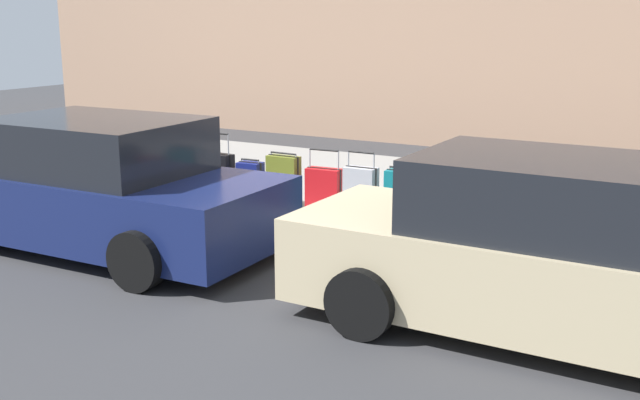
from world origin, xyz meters
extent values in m
plane|color=#333335|center=(0.00, 0.00, 0.00)|extent=(40.00, 40.00, 0.00)
cube|color=gray|center=(0.00, -2.50, 0.07)|extent=(18.00, 5.00, 0.14)
cube|color=navy|center=(-3.00, -0.58, 0.40)|extent=(0.47, 0.22, 0.52)
cube|color=black|center=(-3.00, -0.58, 0.40)|extent=(0.47, 0.07, 0.53)
cylinder|color=gray|center=(-3.20, -0.57, 0.77)|extent=(0.02, 0.02, 0.22)
cylinder|color=gray|center=(-2.80, -0.59, 0.77)|extent=(0.02, 0.02, 0.22)
cylinder|color=black|center=(-3.00, -0.58, 0.88)|extent=(0.40, 0.05, 0.02)
cylinder|color=black|center=(-3.20, -0.57, 0.16)|extent=(0.05, 0.02, 0.04)
cylinder|color=black|center=(-2.80, -0.59, 0.16)|extent=(0.05, 0.02, 0.04)
cube|color=black|center=(-2.45, -0.67, 0.47)|extent=(0.38, 0.21, 0.67)
cube|color=black|center=(-2.45, -0.67, 0.47)|extent=(0.37, 0.06, 0.68)
cylinder|color=gray|center=(-2.60, -0.68, 0.92)|extent=(0.02, 0.02, 0.23)
cylinder|color=gray|center=(-2.30, -0.66, 0.92)|extent=(0.02, 0.02, 0.23)
cylinder|color=black|center=(-2.45, -0.67, 1.04)|extent=(0.30, 0.04, 0.02)
cylinder|color=black|center=(-2.61, -0.68, 0.16)|extent=(0.05, 0.02, 0.04)
cylinder|color=black|center=(-2.30, -0.66, 0.16)|extent=(0.05, 0.02, 0.04)
cube|color=maroon|center=(-1.95, -0.63, 0.40)|extent=(0.39, 0.23, 0.51)
cube|color=black|center=(-1.95, -0.63, 0.40)|extent=(0.39, 0.06, 0.52)
cylinder|color=gray|center=(-2.10, -0.64, 0.78)|extent=(0.02, 0.02, 0.26)
cylinder|color=gray|center=(-1.79, -0.61, 0.78)|extent=(0.02, 0.02, 0.26)
cylinder|color=black|center=(-1.95, -0.63, 0.91)|extent=(0.32, 0.05, 0.02)
cylinder|color=black|center=(-2.11, -0.64, 0.16)|extent=(0.05, 0.02, 0.04)
cylinder|color=black|center=(-1.78, -0.61, 0.16)|extent=(0.05, 0.02, 0.04)
cube|color=#0F606B|center=(-1.39, -0.68, 0.48)|extent=(0.45, 0.23, 0.67)
cube|color=black|center=(-1.39, -0.68, 0.48)|extent=(0.46, 0.04, 0.69)
cylinder|color=gray|center=(-1.59, -0.68, 0.83)|extent=(0.02, 0.02, 0.04)
cylinder|color=gray|center=(-1.20, -0.68, 0.83)|extent=(0.02, 0.02, 0.04)
cylinder|color=black|center=(-1.39, -0.68, 0.85)|extent=(0.39, 0.02, 0.02)
cylinder|color=black|center=(-1.59, -0.68, 0.16)|extent=(0.04, 0.02, 0.04)
cylinder|color=black|center=(-1.19, -0.68, 0.16)|extent=(0.04, 0.02, 0.04)
cube|color=#9EA0A8|center=(-0.81, -0.61, 0.48)|extent=(0.44, 0.23, 0.68)
cube|color=black|center=(-0.81, -0.61, 0.48)|extent=(0.44, 0.05, 0.69)
cylinder|color=gray|center=(-1.00, -0.61, 0.92)|extent=(0.02, 0.02, 0.20)
cylinder|color=gray|center=(-0.63, -0.61, 0.92)|extent=(0.02, 0.02, 0.20)
cylinder|color=black|center=(-0.81, -0.61, 1.02)|extent=(0.37, 0.03, 0.02)
cylinder|color=black|center=(-1.00, -0.61, 0.16)|extent=(0.04, 0.02, 0.04)
cylinder|color=black|center=(-0.62, -0.61, 0.16)|extent=(0.04, 0.02, 0.04)
cube|color=red|center=(-0.21, -0.68, 0.44)|extent=(0.50, 0.26, 0.59)
cube|color=black|center=(-0.21, -0.68, 0.44)|extent=(0.50, 0.08, 0.60)
cylinder|color=gray|center=(-0.43, -0.70, 0.86)|extent=(0.02, 0.02, 0.26)
cylinder|color=gray|center=(0.00, -0.66, 0.86)|extent=(0.02, 0.02, 0.26)
cylinder|color=black|center=(-0.21, -0.68, 0.99)|extent=(0.43, 0.06, 0.02)
cylinder|color=black|center=(-0.43, -0.70, 0.16)|extent=(0.05, 0.02, 0.04)
cylinder|color=black|center=(0.00, -0.66, 0.16)|extent=(0.05, 0.02, 0.04)
cube|color=#59601E|center=(0.40, -0.61, 0.50)|extent=(0.47, 0.20, 0.72)
cube|color=black|center=(0.40, -0.61, 0.50)|extent=(0.48, 0.04, 0.73)
cylinder|color=gray|center=(0.20, -0.61, 0.88)|extent=(0.02, 0.02, 0.04)
cylinder|color=gray|center=(0.61, -0.62, 0.88)|extent=(0.02, 0.02, 0.04)
cylinder|color=black|center=(0.40, -0.61, 0.90)|extent=(0.41, 0.03, 0.02)
cylinder|color=black|center=(0.19, -0.61, 0.16)|extent=(0.04, 0.02, 0.04)
cylinder|color=black|center=(0.61, -0.62, 0.16)|extent=(0.04, 0.02, 0.04)
cube|color=navy|center=(0.95, -0.59, 0.43)|extent=(0.36, 0.26, 0.58)
cube|color=black|center=(0.95, -0.59, 0.43)|extent=(0.36, 0.06, 0.60)
cylinder|color=gray|center=(0.80, -0.59, 0.74)|extent=(0.02, 0.02, 0.04)
cylinder|color=gray|center=(1.09, -0.58, 0.74)|extent=(0.02, 0.02, 0.04)
cylinder|color=black|center=(0.95, -0.59, 0.76)|extent=(0.29, 0.04, 0.02)
cylinder|color=black|center=(0.80, -0.59, 0.16)|extent=(0.05, 0.02, 0.04)
cylinder|color=black|center=(1.10, -0.58, 0.16)|extent=(0.05, 0.02, 0.04)
cube|color=black|center=(1.45, -0.55, 0.47)|extent=(0.40, 0.24, 0.67)
cube|color=black|center=(1.45, -0.55, 0.47)|extent=(0.40, 0.07, 0.68)
cylinder|color=gray|center=(1.29, -0.54, 0.96)|extent=(0.02, 0.02, 0.30)
cylinder|color=gray|center=(1.62, -0.57, 0.96)|extent=(0.02, 0.02, 0.30)
cylinder|color=black|center=(1.45, -0.55, 1.11)|extent=(0.33, 0.05, 0.02)
cylinder|color=black|center=(1.29, -0.54, 0.16)|extent=(0.05, 0.02, 0.04)
cylinder|color=black|center=(1.62, -0.57, 0.16)|extent=(0.05, 0.02, 0.04)
cube|color=maroon|center=(2.00, -0.56, 0.44)|extent=(0.44, 0.21, 0.59)
cube|color=black|center=(2.00, -0.56, 0.44)|extent=(0.44, 0.06, 0.60)
cylinder|color=gray|center=(1.82, -0.57, 0.83)|extent=(0.02, 0.02, 0.19)
cylinder|color=gray|center=(2.19, -0.55, 0.83)|extent=(0.02, 0.02, 0.19)
cylinder|color=black|center=(2.00, -0.56, 0.93)|extent=(0.37, 0.04, 0.02)
cylinder|color=black|center=(1.81, -0.57, 0.16)|extent=(0.05, 0.02, 0.04)
cylinder|color=black|center=(2.19, -0.55, 0.16)|extent=(0.05, 0.02, 0.04)
cylinder|color=#99999E|center=(2.81, -0.62, 0.46)|extent=(0.20, 0.20, 0.64)
sphere|color=#99999E|center=(2.81, -0.62, 0.83)|extent=(0.21, 0.21, 0.21)
cylinder|color=#99999E|center=(2.96, -0.62, 0.49)|extent=(0.09, 0.10, 0.09)
cylinder|color=#99999E|center=(2.66, -0.62, 0.49)|extent=(0.09, 0.10, 0.09)
cylinder|color=#333338|center=(3.48, -0.47, 0.53)|extent=(0.14, 0.14, 0.77)
cube|color=tan|center=(-3.94, 1.78, 0.57)|extent=(4.79, 1.75, 0.78)
cube|color=black|center=(-3.94, 1.78, 1.28)|extent=(2.50, 1.60, 0.64)
cylinder|color=black|center=(-2.45, 2.63, 0.32)|extent=(0.64, 0.22, 0.64)
cylinder|color=black|center=(-2.46, 0.90, 0.32)|extent=(0.64, 0.22, 0.64)
cube|color=#141E4C|center=(1.53, 1.78, 0.56)|extent=(4.64, 2.00, 0.78)
cube|color=black|center=(1.53, 1.78, 1.27)|extent=(2.43, 1.80, 0.63)
cylinder|color=black|center=(2.98, 0.85, 0.32)|extent=(0.64, 0.23, 0.64)
cylinder|color=black|center=(0.09, 2.70, 0.32)|extent=(0.64, 0.23, 0.64)
cylinder|color=black|center=(0.13, 0.79, 0.32)|extent=(0.64, 0.23, 0.64)
camera|label=1|loc=(-5.25, 8.28, 2.76)|focal=43.07mm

